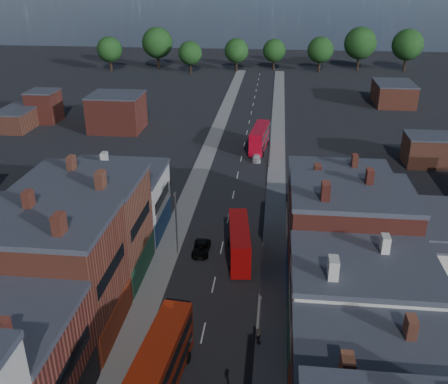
% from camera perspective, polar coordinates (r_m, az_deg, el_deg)
% --- Properties ---
extents(pavement_west, '(3.00, 200.00, 0.12)m').
position_cam_1_polar(pavement_west, '(79.13, -3.49, 0.53)').
color(pavement_west, gray).
rests_on(pavement_west, ground).
extents(pavement_east, '(3.00, 200.00, 0.12)m').
position_cam_1_polar(pavement_east, '(78.13, 5.96, 0.12)').
color(pavement_east, gray).
rests_on(pavement_east, ground).
extents(lamp_post_2, '(0.25, 0.70, 8.12)m').
position_cam_1_polar(lamp_post_2, '(59.17, -5.50, -3.13)').
color(lamp_post_2, slate).
rests_on(lamp_post_2, ground).
extents(lamp_post_3, '(0.25, 0.70, 8.12)m').
position_cam_1_polar(lamp_post_3, '(85.79, 5.30, 5.70)').
color(lamp_post_3, slate).
rests_on(lamp_post_3, ground).
extents(bus_0, '(3.63, 11.54, 4.90)m').
position_cam_1_polar(bus_0, '(42.57, -7.36, -19.19)').
color(bus_0, '#A32109').
rests_on(bus_0, ground).
extents(bus_1, '(3.41, 10.09, 4.27)m').
position_cam_1_polar(bus_1, '(59.12, 1.75, -5.70)').
color(bus_1, '#BF0B0A').
rests_on(bus_1, ground).
extents(bus_2, '(3.47, 10.72, 4.55)m').
position_cam_1_polar(bus_2, '(95.32, 4.06, 6.22)').
color(bus_2, '#B5081A').
rests_on(bus_2, ground).
extents(car_2, '(2.09, 4.37, 1.20)m').
position_cam_1_polar(car_2, '(61.15, -2.63, -6.46)').
color(car_2, black).
rests_on(car_2, ground).
extents(car_3, '(1.78, 3.77, 1.06)m').
position_cam_1_polar(car_3, '(90.32, 3.71, 3.91)').
color(car_3, silver).
rests_on(car_3, ground).
extents(ped_3, '(0.82, 1.09, 1.70)m').
position_cam_1_polar(ped_3, '(47.70, 3.96, -16.07)').
color(ped_3, '#544F48').
rests_on(ped_3, pavement_east).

